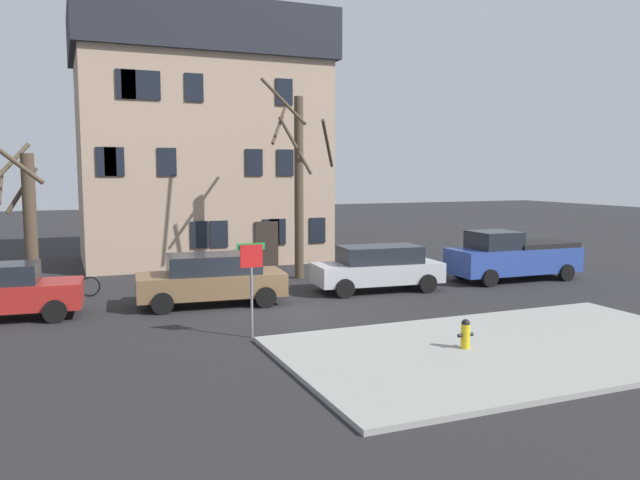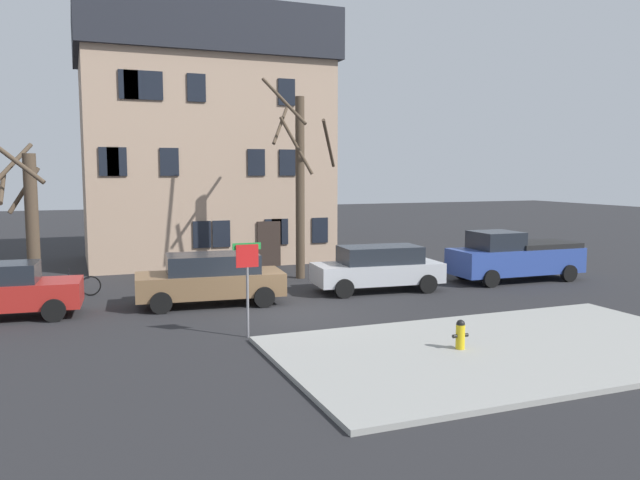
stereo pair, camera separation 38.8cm
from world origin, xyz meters
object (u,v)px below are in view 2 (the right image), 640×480
(car_silver_wagon, at_px, (378,268))
(tree_bare_mid, at_px, (300,180))
(street_sign_pole, at_px, (247,271))
(fire_hydrant, at_px, (460,334))
(bicycle_leaning, at_px, (75,286))
(car_brown_wagon, at_px, (211,278))
(pickup_truck_blue, at_px, (515,257))
(tree_bare_near, at_px, (29,216))
(car_red_sedan, at_px, (1,291))
(building_main, at_px, (204,137))

(car_silver_wagon, bearing_deg, tree_bare_mid, 115.31)
(car_silver_wagon, height_order, street_sign_pole, street_sign_pole)
(fire_hydrant, bearing_deg, car_silver_wagon, 77.30)
(tree_bare_mid, xyz_separation_m, bicycle_leaning, (-8.67, -0.73, -3.68))
(car_brown_wagon, bearing_deg, pickup_truck_blue, 0.46)
(car_brown_wagon, bearing_deg, tree_bare_near, 143.20)
(pickup_truck_blue, height_order, street_sign_pole, street_sign_pole)
(car_silver_wagon, height_order, bicycle_leaning, car_silver_wagon)
(car_red_sedan, distance_m, bicycle_leaning, 3.46)
(car_red_sedan, relative_size, fire_hydrant, 6.46)
(tree_bare_mid, xyz_separation_m, car_silver_wagon, (1.74, -3.67, -3.17))
(tree_bare_near, xyz_separation_m, car_red_sedan, (-0.62, -3.92, -1.97))
(tree_bare_mid, distance_m, street_sign_pole, 9.66)
(tree_bare_near, bearing_deg, building_main, 41.85)
(tree_bare_near, bearing_deg, street_sign_pole, -56.98)
(car_red_sedan, bearing_deg, bicycle_leaning, 53.49)
(car_red_sedan, relative_size, car_brown_wagon, 0.94)
(tree_bare_mid, distance_m, fire_hydrant, 12.15)
(street_sign_pole, bearing_deg, car_brown_wagon, 90.56)
(car_silver_wagon, relative_size, pickup_truck_blue, 0.88)
(pickup_truck_blue, bearing_deg, car_red_sedan, 179.44)
(car_red_sedan, xyz_separation_m, pickup_truck_blue, (18.57, -0.18, 0.14))
(bicycle_leaning, bearing_deg, fire_hydrant, -51.63)
(car_brown_wagon, height_order, car_silver_wagon, car_brown_wagon)
(tree_bare_mid, bearing_deg, pickup_truck_blue, -25.03)
(building_main, xyz_separation_m, tree_bare_near, (-7.65, -6.85, -3.29))
(tree_bare_mid, bearing_deg, car_red_sedan, -161.96)
(bicycle_leaning, bearing_deg, tree_bare_mid, 4.84)
(tree_bare_mid, relative_size, street_sign_pole, 3.20)
(pickup_truck_blue, xyz_separation_m, street_sign_pole, (-12.29, -4.60, 0.80))
(building_main, height_order, car_red_sedan, building_main)
(car_red_sedan, distance_m, car_silver_wagon, 12.45)
(building_main, relative_size, pickup_truck_blue, 2.19)
(fire_hydrant, bearing_deg, bicycle_leaning, 128.37)
(car_red_sedan, relative_size, pickup_truck_blue, 0.85)
(pickup_truck_blue, bearing_deg, tree_bare_mid, 154.97)
(building_main, bearing_deg, tree_bare_near, -138.15)
(pickup_truck_blue, bearing_deg, building_main, 133.23)
(tree_bare_mid, relative_size, car_brown_wagon, 1.64)
(car_brown_wagon, height_order, pickup_truck_blue, pickup_truck_blue)
(car_brown_wagon, bearing_deg, fire_hydrant, -60.61)
(street_sign_pole, bearing_deg, building_main, 82.70)
(car_red_sedan, xyz_separation_m, fire_hydrant, (10.66, -8.12, -0.35))
(tree_bare_near, relative_size, fire_hydrant, 7.58)
(pickup_truck_blue, bearing_deg, tree_bare_near, 167.13)
(pickup_truck_blue, bearing_deg, car_silver_wagon, 179.98)
(tree_bare_near, xyz_separation_m, tree_bare_mid, (10.09, -0.43, 1.24))
(pickup_truck_blue, relative_size, bicycle_leaning, 3.12)
(car_brown_wagon, bearing_deg, street_sign_pole, -89.44)
(building_main, distance_m, car_red_sedan, 14.56)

